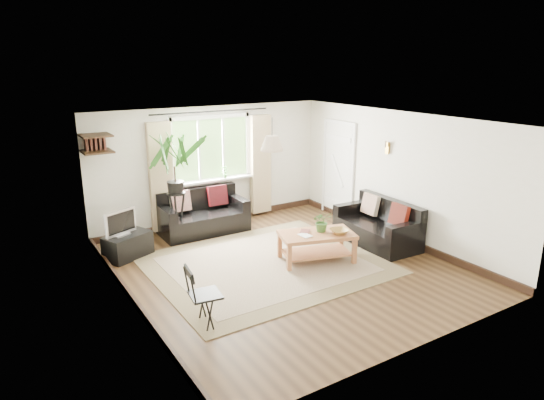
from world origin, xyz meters
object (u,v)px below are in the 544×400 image
coffee_table (316,247)px  palm_stand (176,189)px  tv_stand (128,246)px  sofa_back (203,213)px  sofa_right (377,224)px  folding_chair (205,296)px

coffee_table → palm_stand: 2.80m
coffee_table → palm_stand: bearing=126.8°
tv_stand → sofa_back: bearing=-6.6°
sofa_right → palm_stand: (-3.05, 2.08, 0.62)m
coffee_table → sofa_back: bearing=113.5°
tv_stand → palm_stand: palm_stand is taller
coffee_table → palm_stand: palm_stand is taller
sofa_right → palm_stand: bearing=-122.0°
sofa_back → coffee_table: (1.01, -2.33, -0.14)m
tv_stand → folding_chair: size_ratio=0.96×
sofa_back → palm_stand: size_ratio=0.83×
folding_chair → sofa_back: bearing=-15.9°
palm_stand → folding_chair: palm_stand is taller
sofa_back → sofa_right: 3.33m
sofa_back → palm_stand: bearing=-163.0°
sofa_right → coffee_table: sofa_right is taller
sofa_back → sofa_right: size_ratio=1.03×
coffee_table → folding_chair: bearing=-159.8°
sofa_right → tv_stand: size_ratio=2.09×
coffee_table → folding_chair: size_ratio=1.51×
palm_stand → folding_chair: size_ratio=2.48×
tv_stand → palm_stand: (1.03, 0.32, 0.80)m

